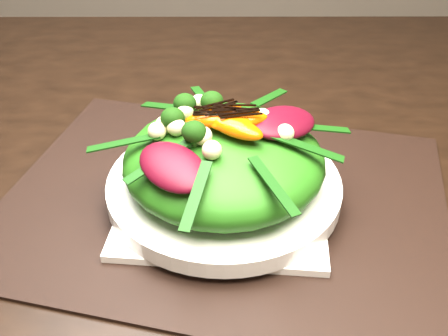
{
  "coord_description": "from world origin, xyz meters",
  "views": [
    {
      "loc": [
        0.25,
        -0.64,
        1.14
      ],
      "look_at": [
        0.26,
        -0.17,
        0.8
      ],
      "focal_mm": 42.0,
      "sensor_mm": 36.0,
      "label": 1
    }
  ],
  "objects_px": {
    "plate_base": "(224,195)",
    "salad_bowl": "(224,186)",
    "lettuce_mound": "(224,160)",
    "orange_segment": "(210,113)",
    "dining_table": "(49,138)",
    "placemat": "(224,199)"
  },
  "relations": [
    {
      "from": "dining_table",
      "to": "plate_base",
      "type": "bearing_deg",
      "value": -33.39
    },
    {
      "from": "plate_base",
      "to": "orange_segment",
      "type": "distance_m",
      "value": 0.1
    },
    {
      "from": "dining_table",
      "to": "placemat",
      "type": "distance_m",
      "value": 0.31
    },
    {
      "from": "dining_table",
      "to": "placemat",
      "type": "relative_size",
      "value": 3.17
    },
    {
      "from": "plate_base",
      "to": "salad_bowl",
      "type": "bearing_deg",
      "value": 0.0
    },
    {
      "from": "dining_table",
      "to": "salad_bowl",
      "type": "xyz_separation_m",
      "value": [
        0.26,
        -0.17,
        0.04
      ]
    },
    {
      "from": "placemat",
      "to": "orange_segment",
      "type": "height_order",
      "value": "orange_segment"
    },
    {
      "from": "orange_segment",
      "to": "salad_bowl",
      "type": "bearing_deg",
      "value": -58.52
    },
    {
      "from": "dining_table",
      "to": "lettuce_mound",
      "type": "xyz_separation_m",
      "value": [
        0.26,
        -0.17,
        0.08
      ]
    },
    {
      "from": "lettuce_mound",
      "to": "salad_bowl",
      "type": "bearing_deg",
      "value": -90.0
    },
    {
      "from": "plate_base",
      "to": "salad_bowl",
      "type": "height_order",
      "value": "salad_bowl"
    },
    {
      "from": "salad_bowl",
      "to": "lettuce_mound",
      "type": "height_order",
      "value": "lettuce_mound"
    },
    {
      "from": "placemat",
      "to": "orange_segment",
      "type": "relative_size",
      "value": 7.99
    },
    {
      "from": "dining_table",
      "to": "orange_segment",
      "type": "distance_m",
      "value": 0.31
    },
    {
      "from": "salad_bowl",
      "to": "orange_segment",
      "type": "relative_size",
      "value": 4.22
    },
    {
      "from": "lettuce_mound",
      "to": "orange_segment",
      "type": "xyz_separation_m",
      "value": [
        -0.01,
        0.02,
        0.05
      ]
    },
    {
      "from": "salad_bowl",
      "to": "lettuce_mound",
      "type": "bearing_deg",
      "value": 90.0
    },
    {
      "from": "placemat",
      "to": "orange_segment",
      "type": "xyz_separation_m",
      "value": [
        -0.01,
        0.02,
        0.1
      ]
    },
    {
      "from": "dining_table",
      "to": "salad_bowl",
      "type": "distance_m",
      "value": 0.31
    },
    {
      "from": "plate_base",
      "to": "salad_bowl",
      "type": "xyz_separation_m",
      "value": [
        0.0,
        0.0,
        0.01
      ]
    },
    {
      "from": "plate_base",
      "to": "orange_segment",
      "type": "bearing_deg",
      "value": 121.48
    },
    {
      "from": "salad_bowl",
      "to": "placemat",
      "type": "bearing_deg",
      "value": -90.0
    }
  ]
}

